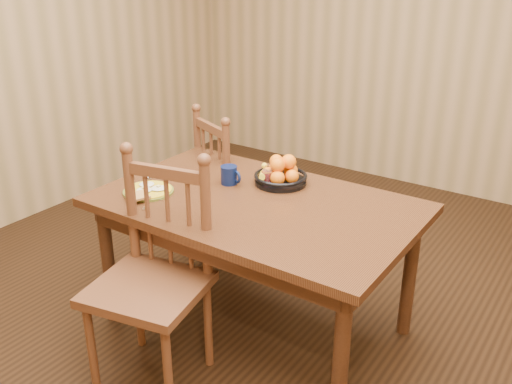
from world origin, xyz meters
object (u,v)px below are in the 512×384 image
Objects in this scene: dining_table at (256,216)px; coffee_mug at (230,175)px; chair_far at (233,188)px; breakfast_plate at (148,191)px; chair_near at (153,279)px; fruit_bowl at (280,174)px.

dining_table is 0.30m from coffee_mug.
breakfast_plate is at bearing 116.03° from chair_far.
breakfast_plate is 2.28× the size of coffee_mug.
breakfast_plate is (0.04, -0.80, 0.27)m from chair_far.
dining_table is 12.01× the size of coffee_mug.
chair_near is 0.75m from coffee_mug.
coffee_mug is at bearing 155.80° from dining_table.
breakfast_plate is (-0.53, -0.23, 0.10)m from dining_table.
chair_near reaches higher than chair_far.
chair_near is (-0.18, -0.58, -0.14)m from dining_table.
chair_far is 0.93× the size of chair_near.
dining_table is at bearing 23.53° from breakfast_plate.
dining_table is 0.30m from fruit_bowl.
dining_table is 1.59× the size of chair_far.
chair_near is at bearing -84.19° from coffee_mug.
chair_near is at bearing -106.88° from dining_table.
fruit_bowl is (0.22, 0.16, 0.00)m from coffee_mug.
chair_far is at bearing 97.15° from chair_near.
coffee_mug is (0.28, 0.34, 0.04)m from breakfast_plate.
fruit_bowl reaches higher than coffee_mug.
chair_far is 1.22m from chair_near.
chair_near is at bearing 131.85° from chair_far.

